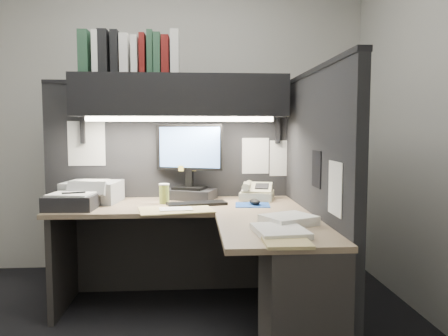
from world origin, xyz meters
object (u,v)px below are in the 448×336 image
(monitor, at_px, (189,170))
(notebook_stack, at_px, (72,202))
(desk, at_px, (230,268))
(printer, at_px, (93,192))
(overhead_shelf, at_px, (181,96))
(coffee_cup, at_px, (164,194))
(keyboard, at_px, (197,204))
(telephone, at_px, (257,193))

(monitor, bearing_deg, notebook_stack, -132.58)
(desk, bearing_deg, printer, 143.58)
(overhead_shelf, relative_size, coffee_cup, 11.74)
(keyboard, distance_m, printer, 0.78)
(keyboard, xyz_separation_m, notebook_stack, (-0.83, -0.10, 0.04))
(printer, bearing_deg, keyboard, -5.67)
(printer, bearing_deg, notebook_stack, -96.58)
(coffee_cup, bearing_deg, desk, -54.96)
(desk, bearing_deg, keyboard, 110.30)
(keyboard, xyz_separation_m, printer, (-0.75, 0.18, 0.07))
(monitor, height_order, keyboard, monitor)
(monitor, xyz_separation_m, notebook_stack, (-0.77, -0.39, -0.18))
(overhead_shelf, distance_m, notebook_stack, 1.07)
(telephone, height_order, notebook_stack, telephone)
(desk, height_order, overhead_shelf, overhead_shelf)
(desk, distance_m, telephone, 0.85)
(overhead_shelf, xyz_separation_m, coffee_cup, (-0.12, -0.15, -0.70))
(coffee_cup, bearing_deg, keyboard, -20.39)
(desk, xyz_separation_m, overhead_shelf, (-0.30, 0.75, 1.06))
(monitor, relative_size, keyboard, 1.37)
(overhead_shelf, bearing_deg, telephone, -1.49)
(keyboard, height_order, printer, printer)
(telephone, bearing_deg, desk, -95.83)
(keyboard, height_order, coffee_cup, coffee_cup)
(coffee_cup, bearing_deg, notebook_stack, -162.42)
(printer, bearing_deg, desk, -28.56)
(monitor, relative_size, printer, 1.50)
(printer, bearing_deg, overhead_shelf, 12.92)
(coffee_cup, bearing_deg, printer, 169.64)
(overhead_shelf, xyz_separation_m, keyboard, (0.11, -0.24, -0.76))
(telephone, relative_size, printer, 0.67)
(desk, relative_size, telephone, 6.73)
(monitor, relative_size, coffee_cup, 4.28)
(overhead_shelf, bearing_deg, keyboard, -65.10)
(keyboard, relative_size, telephone, 1.64)
(overhead_shelf, height_order, keyboard, overhead_shelf)
(keyboard, relative_size, printer, 1.10)
(telephone, height_order, printer, printer)
(printer, bearing_deg, coffee_cup, -2.50)
(overhead_shelf, height_order, monitor, overhead_shelf)
(telephone, relative_size, notebook_stack, 0.80)
(desk, height_order, printer, printer)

